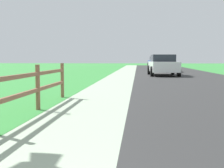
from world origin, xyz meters
TOP-DOWN VIEW (x-y plane):
  - ground_plane at (0.00, 25.00)m, footprint 120.00×120.00m
  - road_asphalt at (3.50, 27.00)m, footprint 7.00×66.00m
  - curb_concrete at (-3.00, 27.00)m, footprint 6.00×66.00m
  - grass_verge at (-4.50, 27.00)m, footprint 5.00×66.00m
  - parked_suv_white at (2.14, 23.84)m, footprint 2.27×4.82m
  - parked_car_beige at (2.67, 31.01)m, footprint 2.17×4.33m
  - parked_car_blue at (2.68, 41.35)m, footprint 2.28×5.07m

SIDE VIEW (x-z plane):
  - ground_plane at x=0.00m, z-range 0.00..0.00m
  - road_asphalt at x=3.50m, z-range 0.00..0.01m
  - curb_concrete at x=-3.00m, z-range 0.00..0.01m
  - grass_verge at x=-4.50m, z-range 0.00..0.01m
  - parked_car_beige at x=2.67m, z-range 0.01..1.42m
  - parked_suv_white at x=2.14m, z-range 0.02..1.60m
  - parked_car_blue at x=2.68m, z-range 0.03..1.62m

